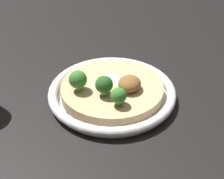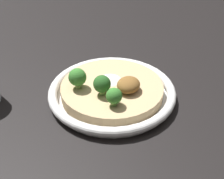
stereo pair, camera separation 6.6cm
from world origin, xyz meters
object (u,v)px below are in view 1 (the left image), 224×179
(risotto_bowl, at_px, (112,91))
(broccoli_front_left, at_px, (119,96))
(broccoli_left, at_px, (104,85))
(broccoli_back_left, at_px, (78,80))

(risotto_bowl, height_order, broccoli_front_left, broccoli_front_left)
(broccoli_front_left, xyz_separation_m, broccoli_left, (0.02, 0.04, 0.00))
(broccoli_front_left, bearing_deg, risotto_bowl, 34.41)
(risotto_bowl, xyz_separation_m, broccoli_front_left, (-0.06, -0.04, 0.04))
(broccoli_back_left, bearing_deg, broccoli_front_left, -96.89)
(broccoli_back_left, bearing_deg, risotto_bowl, -50.71)
(broccoli_back_left, xyz_separation_m, broccoli_left, (0.01, -0.06, -0.00))
(broccoli_left, bearing_deg, broccoli_front_left, -114.58)
(risotto_bowl, distance_m, broccoli_back_left, 0.09)
(risotto_bowl, relative_size, broccoli_back_left, 6.13)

